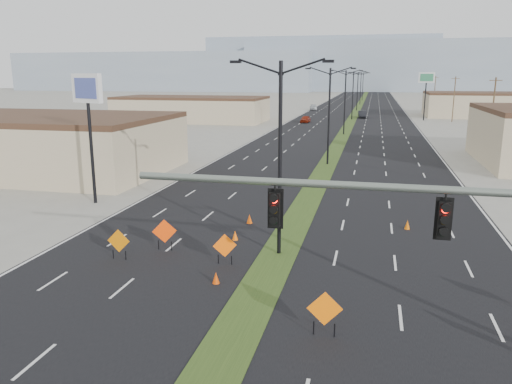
% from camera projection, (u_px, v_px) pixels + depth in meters
% --- Properties ---
extents(road_surface, '(25.00, 400.00, 0.02)m').
position_uv_depth(road_surface, '(353.00, 118.00, 110.02)').
color(road_surface, black).
rests_on(road_surface, ground).
extents(median_strip, '(2.00, 400.00, 0.04)m').
position_uv_depth(median_strip, '(353.00, 118.00, 110.02)').
color(median_strip, '#273F16').
rests_on(median_strip, ground).
extents(building_sw_far, '(30.00, 14.00, 4.50)m').
position_uv_depth(building_sw_far, '(192.00, 110.00, 102.41)').
color(building_sw_far, tan).
rests_on(building_sw_far, ground).
extents(mesa_west, '(180.00, 50.00, 22.00)m').
position_uv_depth(mesa_west, '(167.00, 72.00, 304.76)').
color(mesa_west, '#8190A0').
rests_on(mesa_west, ground).
extents(mesa_center, '(220.00, 50.00, 28.00)m').
position_uv_depth(mesa_center, '(440.00, 66.00, 287.44)').
color(mesa_center, '#8190A0').
rests_on(mesa_center, ground).
extents(mesa_backdrop, '(140.00, 50.00, 32.00)m').
position_uv_depth(mesa_backdrop, '(322.00, 64.00, 321.50)').
color(mesa_backdrop, '#8190A0').
rests_on(mesa_backdrop, ground).
extents(signal_mast, '(16.30, 0.60, 8.00)m').
position_uv_depth(signal_mast, '(512.00, 238.00, 14.15)').
color(signal_mast, slate).
rests_on(signal_mast, ground).
extents(streetlight_0, '(5.15, 0.24, 10.02)m').
position_uv_depth(streetlight_0, '(280.00, 153.00, 25.39)').
color(streetlight_0, black).
rests_on(streetlight_0, ground).
extents(streetlight_1, '(5.15, 0.24, 10.02)m').
position_uv_depth(streetlight_1, '(329.00, 113.00, 51.92)').
color(streetlight_1, black).
rests_on(streetlight_1, ground).
extents(streetlight_2, '(5.15, 0.24, 10.02)m').
position_uv_depth(streetlight_2, '(345.00, 100.00, 78.46)').
color(streetlight_2, black).
rests_on(streetlight_2, ground).
extents(streetlight_3, '(5.15, 0.24, 10.02)m').
position_uv_depth(streetlight_3, '(353.00, 94.00, 104.99)').
color(streetlight_3, black).
rests_on(streetlight_3, ground).
extents(streetlight_4, '(5.15, 0.24, 10.02)m').
position_uv_depth(streetlight_4, '(357.00, 90.00, 131.52)').
color(streetlight_4, black).
rests_on(streetlight_4, ground).
extents(streetlight_5, '(5.15, 0.24, 10.02)m').
position_uv_depth(streetlight_5, '(361.00, 87.00, 158.05)').
color(streetlight_5, black).
rests_on(streetlight_5, ground).
extents(streetlight_6, '(5.15, 0.24, 10.02)m').
position_uv_depth(streetlight_6, '(363.00, 86.00, 184.59)').
color(streetlight_6, black).
rests_on(streetlight_6, ground).
extents(utility_pole_1, '(1.60, 0.20, 9.00)m').
position_uv_depth(utility_pole_1, '(493.00, 110.00, 66.60)').
color(utility_pole_1, '#4C3823').
rests_on(utility_pole_1, ground).
extents(utility_pole_2, '(1.60, 0.20, 9.00)m').
position_uv_depth(utility_pole_2, '(454.00, 99.00, 99.76)').
color(utility_pole_2, '#4C3823').
rests_on(utility_pole_2, ground).
extents(utility_pole_3, '(1.60, 0.20, 9.00)m').
position_uv_depth(utility_pole_3, '(434.00, 93.00, 132.93)').
color(utility_pole_3, '#4C3823').
rests_on(utility_pole_3, ground).
extents(car_left, '(1.80, 4.08, 1.36)m').
position_uv_depth(car_left, '(305.00, 119.00, 99.47)').
color(car_left, maroon).
rests_on(car_left, ground).
extents(car_mid, '(1.99, 4.79, 1.54)m').
position_uv_depth(car_mid, '(362.00, 114.00, 110.33)').
color(car_mid, black).
rests_on(car_mid, ground).
extents(car_far, '(2.54, 5.04, 1.41)m').
position_uv_depth(car_far, '(313.00, 107.00, 134.85)').
color(car_far, '#AEB4B8').
rests_on(car_far, ground).
extents(construction_sign_0, '(1.21, 0.06, 1.62)m').
position_uv_depth(construction_sign_0, '(119.00, 242.00, 25.61)').
color(construction_sign_0, '#D66D04').
rests_on(construction_sign_0, ground).
extents(construction_sign_1, '(1.11, 0.53, 1.60)m').
position_uv_depth(construction_sign_1, '(225.00, 247.00, 24.93)').
color(construction_sign_1, '#FF5C05').
rests_on(construction_sign_1, ground).
extents(construction_sign_2, '(1.22, 0.55, 1.74)m').
position_uv_depth(construction_sign_2, '(164.00, 232.00, 26.94)').
color(construction_sign_2, '#FF4105').
rests_on(construction_sign_2, ground).
extents(construction_sign_3, '(1.29, 0.22, 1.73)m').
position_uv_depth(construction_sign_3, '(325.00, 310.00, 18.02)').
color(construction_sign_3, '#FC6A05').
rests_on(construction_sign_3, ground).
extents(cone_0, '(0.41, 0.41, 0.58)m').
position_uv_depth(cone_0, '(235.00, 235.00, 28.74)').
color(cone_0, '#FF6105').
rests_on(cone_0, ground).
extents(cone_1, '(0.45, 0.45, 0.57)m').
position_uv_depth(cone_1, '(216.00, 278.00, 22.76)').
color(cone_1, '#D74104').
rests_on(cone_1, ground).
extents(cone_2, '(0.42, 0.42, 0.58)m').
position_uv_depth(cone_2, '(407.00, 225.00, 30.77)').
color(cone_2, '#D65C04').
rests_on(cone_2, ground).
extents(cone_3, '(0.48, 0.48, 0.61)m').
position_uv_depth(cone_3, '(249.00, 219.00, 31.98)').
color(cone_3, '#FF5505').
rests_on(cone_3, ground).
extents(pole_sign_west, '(2.96, 1.54, 9.41)m').
position_uv_depth(pole_sign_west, '(88.00, 98.00, 35.49)').
color(pole_sign_west, black).
rests_on(pole_sign_west, ground).
extents(pole_sign_east_far, '(3.22, 0.89, 9.84)m').
position_uv_depth(pole_sign_east_far, '(426.00, 81.00, 102.48)').
color(pole_sign_east_far, black).
rests_on(pole_sign_east_far, ground).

